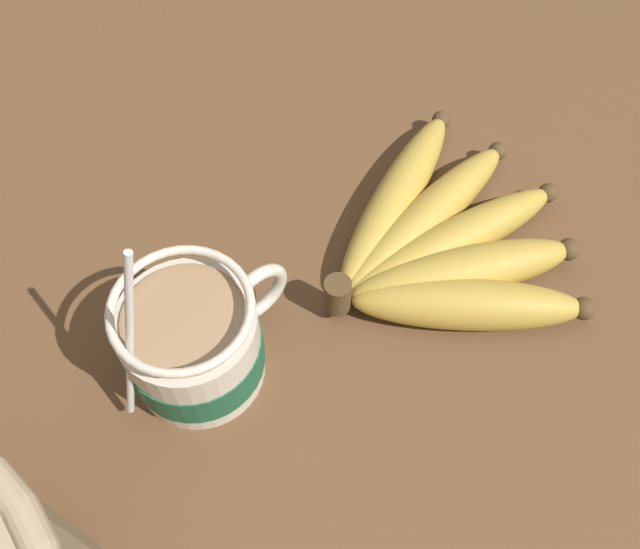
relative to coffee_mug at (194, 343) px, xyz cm
name	(u,v)px	position (x,y,z in cm)	size (l,w,h in cm)	color
table	(244,301)	(6.05, 3.19, -5.62)	(115.97, 115.97, 3.30)	brown
coffee_mug	(194,343)	(0.00, 0.00, 0.00)	(13.84, 9.34, 16.89)	beige
banana_bunch	(442,247)	(19.28, -4.65, -2.16)	(21.28, 22.56, 4.15)	#4C381E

